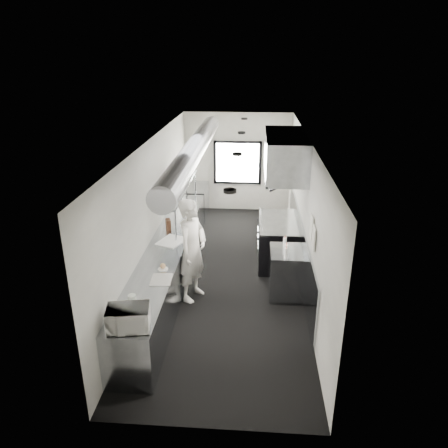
% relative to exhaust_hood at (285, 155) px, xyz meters
% --- Properties ---
extents(floor, '(3.00, 8.00, 0.01)m').
position_rel_exhaust_hood_xyz_m(floor, '(-1.10, -0.70, -2.39)').
color(floor, black).
rests_on(floor, ground).
extents(ceiling, '(3.00, 8.00, 0.01)m').
position_rel_exhaust_hood_xyz_m(ceiling, '(-1.10, -0.70, 0.41)').
color(ceiling, beige).
rests_on(ceiling, wall_back).
extents(wall_back, '(3.00, 0.02, 2.80)m').
position_rel_exhaust_hood_xyz_m(wall_back, '(-1.10, 3.30, -0.99)').
color(wall_back, beige).
rests_on(wall_back, floor).
extents(wall_front, '(3.00, 0.02, 2.80)m').
position_rel_exhaust_hood_xyz_m(wall_front, '(-1.10, -4.70, -0.99)').
color(wall_front, beige).
rests_on(wall_front, floor).
extents(wall_left, '(0.02, 8.00, 2.80)m').
position_rel_exhaust_hood_xyz_m(wall_left, '(-2.60, -0.70, -0.99)').
color(wall_left, beige).
rests_on(wall_left, floor).
extents(wall_right, '(0.02, 8.00, 2.80)m').
position_rel_exhaust_hood_xyz_m(wall_right, '(0.40, -0.70, -0.99)').
color(wall_right, beige).
rests_on(wall_right, floor).
extents(wall_cladding, '(0.03, 5.50, 1.10)m').
position_rel_exhaust_hood_xyz_m(wall_cladding, '(0.38, -0.40, -1.84)').
color(wall_cladding, gray).
rests_on(wall_cladding, wall_right).
extents(hvac_duct, '(0.40, 6.40, 0.40)m').
position_rel_exhaust_hood_xyz_m(hvac_duct, '(-1.80, -0.30, 0.16)').
color(hvac_duct, '#9A9BA2').
rests_on(hvac_duct, ceiling).
extents(service_window, '(1.36, 0.05, 1.25)m').
position_rel_exhaust_hood_xyz_m(service_window, '(-1.10, 3.26, -0.99)').
color(service_window, white).
rests_on(service_window, wall_back).
extents(exhaust_hood, '(0.81, 2.20, 0.88)m').
position_rel_exhaust_hood_xyz_m(exhaust_hood, '(0.00, 0.00, 0.00)').
color(exhaust_hood, gray).
rests_on(exhaust_hood, ceiling).
extents(prep_counter, '(0.70, 6.00, 0.90)m').
position_rel_exhaust_hood_xyz_m(prep_counter, '(-2.25, -1.20, -1.94)').
color(prep_counter, gray).
rests_on(prep_counter, floor).
extents(pass_shelf, '(0.45, 3.00, 0.68)m').
position_rel_exhaust_hood_xyz_m(pass_shelf, '(-2.29, 0.30, -0.86)').
color(pass_shelf, gray).
rests_on(pass_shelf, prep_counter).
extents(range, '(0.88, 1.60, 0.94)m').
position_rel_exhaust_hood_xyz_m(range, '(-0.06, 0.00, -1.92)').
color(range, black).
rests_on(range, floor).
extents(bottle_station, '(0.65, 0.80, 0.90)m').
position_rel_exhaust_hood_xyz_m(bottle_station, '(0.05, -1.40, -1.94)').
color(bottle_station, gray).
rests_on(bottle_station, floor).
extents(far_work_table, '(0.70, 1.20, 0.90)m').
position_rel_exhaust_hood_xyz_m(far_work_table, '(-2.25, 2.50, -1.94)').
color(far_work_table, gray).
rests_on(far_work_table, floor).
extents(notice_sheet_a, '(0.02, 0.28, 0.38)m').
position_rel_exhaust_hood_xyz_m(notice_sheet_a, '(0.37, -1.90, -0.79)').
color(notice_sheet_a, silver).
rests_on(notice_sheet_a, wall_right).
extents(notice_sheet_b, '(0.02, 0.28, 0.38)m').
position_rel_exhaust_hood_xyz_m(notice_sheet_b, '(0.37, -2.25, -0.84)').
color(notice_sheet_b, silver).
rests_on(notice_sheet_b, wall_right).
extents(line_cook, '(0.71, 0.84, 1.95)m').
position_rel_exhaust_hood_xyz_m(line_cook, '(-1.70, -1.66, -1.41)').
color(line_cook, white).
rests_on(line_cook, floor).
extents(microwave, '(0.58, 0.48, 0.31)m').
position_rel_exhaust_hood_xyz_m(microwave, '(-2.22, -3.96, -1.33)').
color(microwave, white).
rests_on(microwave, prep_counter).
extents(deli_tub_a, '(0.15, 0.15, 0.09)m').
position_rel_exhaust_hood_xyz_m(deli_tub_a, '(-2.40, -3.48, -1.45)').
color(deli_tub_a, silver).
rests_on(deli_tub_a, prep_counter).
extents(deli_tub_b, '(0.16, 0.16, 0.09)m').
position_rel_exhaust_hood_xyz_m(deli_tub_b, '(-2.36, -3.29, -1.44)').
color(deli_tub_b, silver).
rests_on(deli_tub_b, prep_counter).
extents(newspaper, '(0.36, 0.43, 0.01)m').
position_rel_exhaust_hood_xyz_m(newspaper, '(-2.06, -2.64, -1.49)').
color(newspaper, white).
rests_on(newspaper, prep_counter).
extents(small_plate, '(0.22, 0.22, 0.01)m').
position_rel_exhaust_hood_xyz_m(small_plate, '(-2.11, -2.28, -1.48)').
color(small_plate, white).
rests_on(small_plate, prep_counter).
extents(pastry, '(0.10, 0.10, 0.10)m').
position_rel_exhaust_hood_xyz_m(pastry, '(-2.11, -2.28, -1.43)').
color(pastry, '#DEAB74').
rests_on(pastry, small_plate).
extents(cutting_board, '(0.59, 0.67, 0.02)m').
position_rel_exhaust_hood_xyz_m(cutting_board, '(-2.18, -1.14, -1.48)').
color(cutting_board, white).
rests_on(cutting_board, prep_counter).
extents(knife_block, '(0.15, 0.22, 0.21)m').
position_rel_exhaust_hood_xyz_m(knife_block, '(-2.36, -0.52, -1.38)').
color(knife_block, brown).
rests_on(knife_block, prep_counter).
extents(plate_stack_a, '(0.33, 0.33, 0.30)m').
position_rel_exhaust_hood_xyz_m(plate_stack_a, '(-2.29, -0.44, -0.67)').
color(plate_stack_a, white).
rests_on(plate_stack_a, pass_shelf).
extents(plate_stack_b, '(0.26, 0.26, 0.29)m').
position_rel_exhaust_hood_xyz_m(plate_stack_b, '(-2.28, 0.12, -0.67)').
color(plate_stack_b, white).
rests_on(plate_stack_b, pass_shelf).
extents(plate_stack_c, '(0.31, 0.31, 0.34)m').
position_rel_exhaust_hood_xyz_m(plate_stack_c, '(-2.27, 0.35, -0.65)').
color(plate_stack_c, white).
rests_on(plate_stack_c, pass_shelf).
extents(plate_stack_d, '(0.29, 0.29, 0.36)m').
position_rel_exhaust_hood_xyz_m(plate_stack_d, '(-2.29, 0.88, -0.64)').
color(plate_stack_d, white).
rests_on(plate_stack_d, pass_shelf).
extents(squeeze_bottle_a, '(0.08, 0.08, 0.19)m').
position_rel_exhaust_hood_xyz_m(squeeze_bottle_a, '(-0.01, -1.69, -1.39)').
color(squeeze_bottle_a, white).
rests_on(squeeze_bottle_a, bottle_station).
extents(squeeze_bottle_b, '(0.08, 0.08, 0.20)m').
position_rel_exhaust_hood_xyz_m(squeeze_bottle_b, '(0.01, -1.56, -1.39)').
color(squeeze_bottle_b, white).
rests_on(squeeze_bottle_b, bottle_station).
extents(squeeze_bottle_c, '(0.06, 0.06, 0.16)m').
position_rel_exhaust_hood_xyz_m(squeeze_bottle_c, '(0.02, -1.43, -1.41)').
color(squeeze_bottle_c, white).
rests_on(squeeze_bottle_c, bottle_station).
extents(squeeze_bottle_d, '(0.07, 0.07, 0.18)m').
position_rel_exhaust_hood_xyz_m(squeeze_bottle_d, '(-0.00, -1.21, -1.40)').
color(squeeze_bottle_d, white).
rests_on(squeeze_bottle_d, bottle_station).
extents(squeeze_bottle_e, '(0.07, 0.07, 0.17)m').
position_rel_exhaust_hood_xyz_m(squeeze_bottle_e, '(0.01, -1.14, -1.41)').
color(squeeze_bottle_e, white).
rests_on(squeeze_bottle_e, bottle_station).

